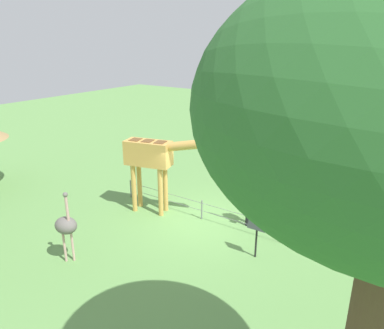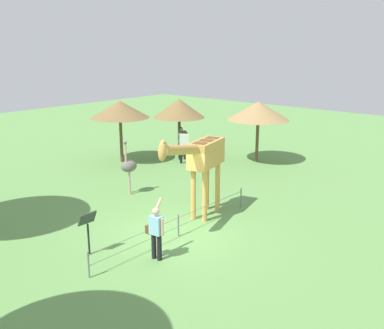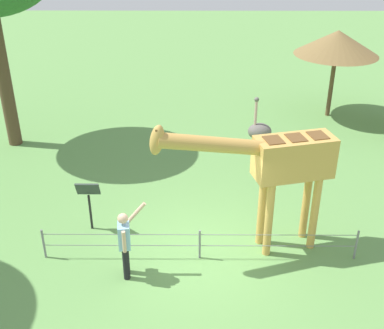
% 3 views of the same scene
% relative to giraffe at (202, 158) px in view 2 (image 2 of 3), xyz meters
% --- Properties ---
extents(ground_plane, '(60.00, 60.00, 0.00)m').
position_rel_giraffe_xyz_m(ground_plane, '(1.66, 0.32, -2.21)').
color(ground_plane, '#60934C').
extents(giraffe, '(4.00, 1.42, 3.38)m').
position_rel_giraffe_xyz_m(giraffe, '(0.00, 0.00, 0.00)').
color(giraffe, gold).
rests_on(giraffe, ground_plane).
extents(visitor, '(0.62, 0.58, 1.72)m').
position_rel_giraffe_xyz_m(visitor, '(3.23, 1.01, -1.30)').
color(visitor, black).
rests_on(visitor, ground_plane).
extents(zebra, '(1.43, 1.55, 1.66)m').
position_rel_giraffe_xyz_m(zebra, '(-5.55, -5.90, -1.04)').
color(zebra, black).
rests_on(zebra, ground_plane).
extents(ostrich, '(0.70, 0.56, 2.25)m').
position_rel_giraffe_xyz_m(ostrich, '(-0.14, -3.99, -1.03)').
color(ostrich, '#CC9E93').
rests_on(ostrich, ground_plane).
extents(shade_hut_near, '(2.74, 2.74, 3.20)m').
position_rel_giraffe_xyz_m(shade_hut_near, '(-6.02, -6.58, 0.49)').
color(shade_hut_near, brown).
rests_on(shade_hut_near, ground_plane).
extents(shade_hut_far, '(3.20, 3.20, 3.19)m').
position_rel_giraffe_xyz_m(shade_hut_far, '(-7.92, -2.82, 0.50)').
color(shade_hut_far, brown).
rests_on(shade_hut_far, ground_plane).
extents(shade_hut_aside, '(3.02, 3.02, 3.22)m').
position_rel_giraffe_xyz_m(shade_hut_aside, '(-3.31, -8.21, 0.57)').
color(shade_hut_aside, brown).
rests_on(shade_hut_aside, ground_plane).
extents(info_sign, '(0.56, 0.21, 1.32)m').
position_rel_giraffe_xyz_m(info_sign, '(4.32, -0.71, -1.26)').
color(info_sign, black).
rests_on(info_sign, ground_plane).
extents(wire_fence, '(7.05, 0.05, 0.75)m').
position_rel_giraffe_xyz_m(wire_fence, '(1.66, 0.43, -1.80)').
color(wire_fence, slate).
rests_on(wire_fence, ground_plane).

